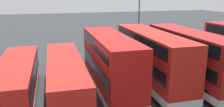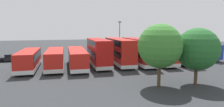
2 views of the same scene
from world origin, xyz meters
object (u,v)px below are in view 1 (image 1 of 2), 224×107
object	(u,v)px
bus_double_decker_third	(189,55)
bus_single_deck_seventh	(17,80)
bus_double_decker_fourth	(151,56)
bus_double_decker_fifth	(110,62)
lamp_post_tall	(139,16)
bus_single_deck_sixth	(65,76)
bus_single_deck_second	(222,61)

from	to	relation	value
bus_double_decker_third	bus_single_deck_seventh	bearing A→B (deg)	-1.76
bus_double_decker_fourth	bus_single_deck_seventh	bearing A→B (deg)	1.18
bus_double_decker_fifth	bus_single_deck_seventh	size ratio (longest dim) A/B	0.96
bus_single_deck_seventh	lamp_post_tall	distance (m)	20.21
bus_single_deck_sixth	lamp_post_tall	size ratio (longest dim) A/B	1.50
bus_double_decker_fifth	bus_single_deck_seventh	xyz separation A→B (m)	(7.01, -0.29, -0.83)
bus_double_decker_third	bus_double_decker_fifth	distance (m)	7.20
bus_single_deck_second	bus_single_deck_seventh	bearing A→B (deg)	-2.00
bus_single_deck_second	bus_single_deck_sixth	distance (m)	14.30
bus_double_decker_fifth	bus_single_deck_sixth	world-z (taller)	bus_double_decker_fifth
bus_single_deck_second	lamp_post_tall	distance (m)	14.08
lamp_post_tall	bus_single_deck_second	bearing A→B (deg)	100.44
bus_double_decker_fifth	lamp_post_tall	xyz separation A→B (m)	(-8.25, -13.18, 2.25)
bus_double_decker_fourth	bus_single_deck_sixth	size ratio (longest dim) A/B	0.96
bus_double_decker_fourth	lamp_post_tall	bearing A→B (deg)	-109.19
bus_double_decker_fourth	lamp_post_tall	world-z (taller)	lamp_post_tall
bus_single_deck_second	bus_single_deck_seventh	world-z (taller)	same
bus_double_decker_third	lamp_post_tall	size ratio (longest dim) A/B	1.44
bus_single_deck_sixth	bus_single_deck_seventh	world-z (taller)	same
bus_single_deck_sixth	bus_double_decker_fourth	bearing A→B (deg)	-176.31
lamp_post_tall	bus_single_deck_seventh	bearing A→B (deg)	40.21
lamp_post_tall	bus_double_decker_fourth	bearing A→B (deg)	70.81
bus_single_deck_seventh	bus_double_decker_fifth	bearing A→B (deg)	177.67
bus_double_decker_fifth	bus_double_decker_third	bearing A→B (deg)	178.79
bus_single_deck_second	bus_single_deck_seventh	distance (m)	17.75
bus_single_deck_second	bus_double_decker_third	world-z (taller)	bus_double_decker_third
bus_single_deck_seventh	lamp_post_tall	bearing A→B (deg)	-139.79
bus_double_decker_third	lamp_post_tall	xyz separation A→B (m)	(-1.05, -13.33, 2.24)
bus_double_decker_fourth	bus_double_decker_third	bearing A→B (deg)	168.90
bus_double_decker_fourth	bus_double_decker_fifth	bearing A→B (deg)	7.54
bus_single_deck_second	lamp_post_tall	world-z (taller)	lamp_post_tall
bus_double_decker_third	bus_single_deck_second	bearing A→B (deg)	177.06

